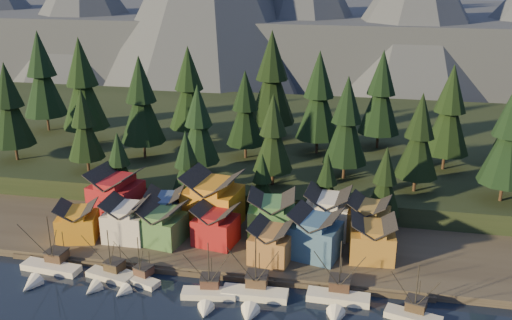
% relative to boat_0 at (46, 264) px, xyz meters
% --- Properties ---
extents(shore_strip, '(400.00, 50.00, 1.50)m').
position_rel_boat_0_xyz_m(shore_strip, '(30.38, 29.47, -1.43)').
color(shore_strip, '#352F27').
rests_on(shore_strip, ground).
extents(hillside, '(420.00, 100.00, 6.00)m').
position_rel_boat_0_xyz_m(hillside, '(30.38, 79.47, 0.82)').
color(hillside, black).
rests_on(hillside, ground).
extents(dock, '(80.00, 4.00, 1.00)m').
position_rel_boat_0_xyz_m(dock, '(30.38, 5.97, -1.68)').
color(dock, '#4E4537').
rests_on(dock, ground).
extents(mountain_ridge, '(560.00, 190.00, 90.00)m').
position_rel_boat_0_xyz_m(mountain_ridge, '(26.18, 203.06, 23.87)').
color(mountain_ridge, '#464C5B').
rests_on(mountain_ridge, ground).
extents(boat_0, '(11.93, 12.81, 12.16)m').
position_rel_boat_0_xyz_m(boat_0, '(0.00, 0.00, 0.00)').
color(boat_0, silver).
rests_on(boat_0, ground).
extents(boat_1, '(9.57, 10.03, 10.75)m').
position_rel_boat_0_xyz_m(boat_1, '(11.91, -0.26, -0.13)').
color(boat_1, beige).
rests_on(boat_1, ground).
extents(boat_2, '(8.81, 9.25, 9.96)m').
position_rel_boat_0_xyz_m(boat_2, '(17.64, -0.41, -0.27)').
color(boat_2, silver).
rests_on(boat_2, ground).
extents(boat_3, '(10.04, 10.71, 11.30)m').
position_rel_boat_0_xyz_m(boat_3, '(31.84, -2.53, -0.04)').
color(boat_3, white).
rests_on(boat_3, ground).
extents(boat_4, '(11.78, 12.80, 12.74)m').
position_rel_boat_0_xyz_m(boat_4, '(39.62, -1.40, 0.16)').
color(boat_4, white).
rests_on(boat_4, ground).
extents(boat_5, '(11.14, 12.07, 12.38)m').
position_rel_boat_0_xyz_m(boat_5, '(53.82, 0.37, 0.13)').
color(boat_5, silver).
rests_on(boat_5, ground).
extents(boat_6, '(9.77, 10.25, 11.05)m').
position_rel_boat_0_xyz_m(boat_6, '(65.89, -2.70, -0.06)').
color(boat_6, beige).
rests_on(boat_6, ground).
extents(house_front_0, '(9.12, 8.81, 7.61)m').
position_rel_boat_0_xyz_m(house_front_0, '(0.57, 11.81, 3.32)').
color(house_front_0, orange).
rests_on(house_front_0, shore_strip).
extents(house_front_1, '(8.32, 7.99, 8.57)m').
position_rel_boat_0_xyz_m(house_front_1, '(10.37, 13.71, 3.82)').
color(house_front_1, beige).
rests_on(house_front_1, shore_strip).
extents(house_front_2, '(9.56, 9.61, 8.12)m').
position_rel_boat_0_xyz_m(house_front_2, '(17.82, 13.87, 3.58)').
color(house_front_2, '#406D3B').
rests_on(house_front_2, shore_strip).
extents(house_front_3, '(9.16, 8.87, 8.06)m').
position_rel_boat_0_xyz_m(house_front_3, '(28.61, 15.27, 3.55)').
color(house_front_3, maroon).
rests_on(house_front_3, shore_strip).
extents(house_front_4, '(8.37, 8.87, 7.51)m').
position_rel_boat_0_xyz_m(house_front_4, '(40.60, 10.72, 3.26)').
color(house_front_4, olive).
rests_on(house_front_4, shore_strip).
extents(house_front_5, '(10.66, 10.07, 9.38)m').
position_rel_boat_0_xyz_m(house_front_5, '(48.55, 13.83, 4.24)').
color(house_front_5, '#35587D').
rests_on(house_front_5, shore_strip).
extents(house_front_6, '(8.67, 8.24, 8.27)m').
position_rel_boat_0_xyz_m(house_front_6, '(59.25, 14.97, 3.66)').
color(house_front_6, '#A5732A').
rests_on(house_front_6, shore_strip).
extents(house_back_0, '(11.29, 10.96, 10.77)m').
position_rel_boat_0_xyz_m(house_back_0, '(4.02, 23.18, 4.97)').
color(house_back_0, maroon).
rests_on(house_back_0, shore_strip).
extents(house_back_1, '(8.42, 8.50, 8.35)m').
position_rel_boat_0_xyz_m(house_back_1, '(16.34, 20.23, 3.70)').
color(house_back_1, '#354D7F').
rests_on(house_back_1, shore_strip).
extents(house_back_2, '(12.55, 11.79, 11.80)m').
position_rel_boat_0_xyz_m(house_back_2, '(25.96, 23.10, 5.52)').
color(house_back_2, '#C27B1B').
rests_on(house_back_2, shore_strip).
extents(house_back_3, '(10.09, 9.18, 9.44)m').
position_rel_boat_0_xyz_m(house_back_3, '(39.05, 20.47, 4.28)').
color(house_back_3, '#437D44').
rests_on(house_back_3, shore_strip).
extents(house_back_4, '(9.49, 9.16, 9.61)m').
position_rel_boat_0_xyz_m(house_back_4, '(50.14, 23.98, 4.36)').
color(house_back_4, silver).
rests_on(house_back_4, shore_strip).
extents(house_back_5, '(9.12, 9.19, 8.70)m').
position_rel_boat_0_xyz_m(house_back_5, '(58.42, 23.24, 3.89)').
color(house_back_5, olive).
rests_on(house_back_5, shore_strip).
extents(tree_hill_0, '(10.97, 10.97, 25.55)m').
position_rel_boat_0_xyz_m(tree_hill_0, '(-31.62, 41.47, 17.79)').
color(tree_hill_0, '#332319').
rests_on(tree_hill_0, hillside).
extents(tree_hill_1, '(12.82, 12.82, 29.87)m').
position_rel_boat_0_xyz_m(tree_hill_1, '(-19.62, 57.47, 20.15)').
color(tree_hill_1, '#332319').
rests_on(tree_hill_1, hillside).
extents(tree_hill_2, '(8.88, 8.88, 20.70)m').
position_rel_boat_0_xyz_m(tree_hill_2, '(-9.62, 37.47, 15.13)').
color(tree_hill_2, '#332319').
rests_on(tree_hill_2, hillside).
extents(tree_hill_3, '(11.54, 11.54, 26.87)m').
position_rel_boat_0_xyz_m(tree_hill_3, '(0.38, 49.47, 18.51)').
color(tree_hill_3, '#332319').
rests_on(tree_hill_3, hillside).
extents(tree_hill_4, '(11.72, 11.72, 27.29)m').
position_rel_boat_0_xyz_m(tree_hill_4, '(8.38, 64.47, 18.74)').
color(tree_hill_4, '#332319').
rests_on(tree_hill_4, hillside).
extents(tree_hill_5, '(9.65, 9.65, 22.48)m').
position_rel_boat_0_xyz_m(tree_hill_5, '(18.38, 39.47, 16.11)').
color(tree_hill_5, '#332319').
rests_on(tree_hill_5, hillside).
extents(tree_hill_6, '(9.95, 9.95, 23.18)m').
position_rel_boat_0_xyz_m(tree_hill_6, '(26.38, 54.47, 16.49)').
color(tree_hill_6, '#332319').
rests_on(tree_hill_6, hillside).
extents(tree_hill_7, '(9.24, 9.24, 21.52)m').
position_rel_boat_0_xyz_m(tree_hill_7, '(36.38, 37.47, 15.58)').
color(tree_hill_7, '#332319').
rests_on(tree_hill_7, hillside).
extents(tree_hill_8, '(11.85, 11.85, 27.60)m').
position_rel_boat_0_xyz_m(tree_hill_8, '(44.38, 61.47, 18.91)').
color(tree_hill_8, '#332319').
rests_on(tree_hill_8, hillside).
extents(tree_hill_9, '(10.62, 10.62, 24.75)m').
position_rel_boat_0_xyz_m(tree_hill_9, '(52.38, 44.47, 17.35)').
color(tree_hill_9, '#332319').
rests_on(tree_hill_9, hillside).
extents(tree_hill_10, '(11.60, 11.60, 27.01)m').
position_rel_boat_0_xyz_m(tree_hill_10, '(60.38, 69.47, 18.59)').
color(tree_hill_10, '#332319').
rests_on(tree_hill_10, hillside).
extents(tree_hill_11, '(9.73, 9.73, 22.66)m').
position_rel_boat_0_xyz_m(tree_hill_11, '(68.38, 39.47, 16.20)').
color(tree_hill_11, '#332319').
rests_on(tree_hill_11, hillside).
extents(tree_hill_12, '(11.26, 11.26, 26.22)m').
position_rel_boat_0_xyz_m(tree_hill_12, '(76.38, 55.47, 18.16)').
color(tree_hill_12, '#332319').
rests_on(tree_hill_12, hillside).
extents(tree_hill_13, '(11.22, 11.22, 26.14)m').
position_rel_boat_0_xyz_m(tree_hill_13, '(86.38, 37.47, 18.11)').
color(tree_hill_13, '#332319').
rests_on(tree_hill_13, hillside).
extents(tree_hill_15, '(13.38, 13.38, 31.16)m').
position_rel_boat_0_xyz_m(tree_hill_15, '(30.38, 71.47, 20.86)').
color(tree_hill_15, '#332319').
rests_on(tree_hill_15, hillside).
extents(tree_hill_16, '(12.88, 12.88, 30.01)m').
position_rel_boat_0_xyz_m(tree_hill_16, '(-37.62, 67.47, 20.23)').
color(tree_hill_16, '#332319').
rests_on(tree_hill_16, hillside).
extents(tree_shore_0, '(7.53, 7.53, 17.53)m').
position_rel_boat_0_xyz_m(tree_shore_0, '(2.38, 29.47, 8.90)').
color(tree_shore_0, '#332319').
rests_on(tree_shore_0, shore_strip).
extents(tree_shore_1, '(8.06, 8.06, 18.78)m').
position_rel_boat_0_xyz_m(tree_shore_1, '(18.38, 29.47, 9.58)').
color(tree_shore_1, '#332319').
rests_on(tree_shore_1, shore_strip).
extents(tree_shore_2, '(6.29, 6.29, 14.65)m').
position_rel_boat_0_xyz_m(tree_shore_2, '(35.38, 29.47, 7.31)').
color(tree_shore_2, '#332319').
rests_on(tree_shore_2, shore_strip).
extents(tree_shore_3, '(6.71, 6.71, 15.63)m').
position_rel_boat_0_xyz_m(tree_shore_3, '(49.38, 29.47, 7.85)').
color(tree_shore_3, '#332319').
rests_on(tree_shore_3, shore_strip).
extents(tree_shore_4, '(7.65, 7.65, 17.83)m').
position_rel_boat_0_xyz_m(tree_shore_4, '(61.38, 29.47, 9.06)').
color(tree_shore_4, '#332319').
rests_on(tree_shore_4, shore_strip).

